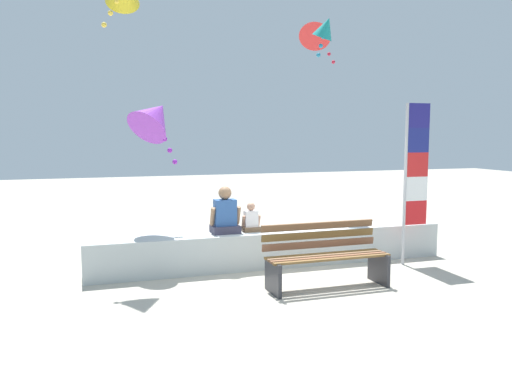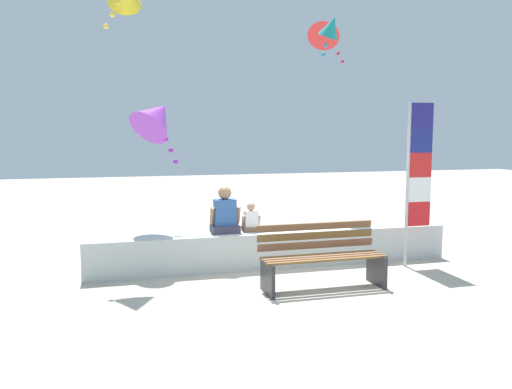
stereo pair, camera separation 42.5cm
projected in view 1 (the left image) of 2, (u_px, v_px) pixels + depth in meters
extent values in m
plane|color=#ABA495|center=(304.00, 286.00, 7.51)|extent=(40.00, 40.00, 0.00)
cube|color=#B6BDBC|center=(273.00, 248.00, 8.69)|extent=(5.93, 0.59, 0.57)
cube|color=brown|center=(334.00, 259.00, 7.22)|extent=(1.74, 0.08, 0.03)
cube|color=brown|center=(330.00, 257.00, 7.32)|extent=(1.74, 0.08, 0.03)
cube|color=brown|center=(326.00, 256.00, 7.43)|extent=(1.74, 0.08, 0.03)
cube|color=brown|center=(323.00, 254.00, 7.53)|extent=(1.74, 0.08, 0.03)
cube|color=brown|center=(319.00, 244.00, 7.62)|extent=(1.74, 0.06, 0.10)
cube|color=brown|center=(319.00, 235.00, 7.63)|extent=(1.74, 0.06, 0.10)
cube|color=brown|center=(318.00, 226.00, 7.63)|extent=(1.74, 0.06, 0.10)
cube|color=#2D2D33|center=(273.00, 277.00, 7.14)|extent=(0.05, 0.53, 0.45)
cube|color=#2D2D33|center=(379.00, 268.00, 7.66)|extent=(0.05, 0.53, 0.45)
cube|color=#373549|center=(225.00, 229.00, 8.46)|extent=(0.43, 0.36, 0.12)
cube|color=#30589A|center=(225.00, 212.00, 8.42)|extent=(0.34, 0.22, 0.42)
cylinder|color=#997151|center=(213.00, 216.00, 8.35)|extent=(0.07, 0.17, 0.30)
cylinder|color=#997151|center=(238.00, 215.00, 8.48)|extent=(0.07, 0.17, 0.30)
sphere|color=#997151|center=(225.00, 193.00, 8.39)|extent=(0.21, 0.21, 0.21)
cube|color=brown|center=(251.00, 229.00, 8.59)|extent=(0.27, 0.22, 0.07)
cube|color=white|center=(251.00, 219.00, 8.57)|extent=(0.21, 0.14, 0.26)
cylinder|color=tan|center=(243.00, 221.00, 8.52)|extent=(0.04, 0.11, 0.19)
cylinder|color=tan|center=(259.00, 220.00, 8.60)|extent=(0.04, 0.11, 0.19)
sphere|color=tan|center=(251.00, 207.00, 8.55)|extent=(0.13, 0.13, 0.13)
cylinder|color=#B7B7BC|center=(405.00, 185.00, 8.63)|extent=(0.05, 0.05, 2.63)
cube|color=red|center=(416.00, 213.00, 8.75)|extent=(0.40, 0.02, 0.39)
cube|color=white|center=(417.00, 189.00, 8.71)|extent=(0.40, 0.02, 0.39)
cube|color=red|center=(418.00, 165.00, 8.66)|extent=(0.40, 0.02, 0.39)
cube|color=navy|center=(418.00, 140.00, 8.61)|extent=(0.40, 0.02, 0.39)
cube|color=navy|center=(419.00, 116.00, 8.57)|extent=(0.40, 0.02, 0.39)
cone|color=red|center=(316.00, 30.00, 12.00)|extent=(1.07, 1.14, 0.92)
sphere|color=red|center=(320.00, 38.00, 12.00)|extent=(0.08, 0.08, 0.08)
sphere|color=red|center=(325.00, 46.00, 12.00)|extent=(0.08, 0.08, 0.08)
sphere|color=red|center=(329.00, 54.00, 12.00)|extent=(0.08, 0.08, 0.08)
sphere|color=red|center=(333.00, 62.00, 12.00)|extent=(0.08, 0.08, 0.08)
cone|color=purple|center=(155.00, 117.00, 8.61)|extent=(1.12, 1.10, 0.89)
sphere|color=purple|center=(160.00, 128.00, 8.58)|extent=(0.08, 0.08, 0.08)
sphere|color=purple|center=(165.00, 139.00, 8.55)|extent=(0.08, 0.08, 0.08)
sphere|color=purple|center=(170.00, 150.00, 8.52)|extent=(0.08, 0.08, 0.08)
sphere|color=purple|center=(175.00, 162.00, 8.49)|extent=(0.08, 0.08, 0.08)
cone|color=teal|center=(326.00, 28.00, 10.10)|extent=(0.64, 0.65, 0.51)
sphere|color=teal|center=(323.00, 37.00, 10.04)|extent=(0.08, 0.08, 0.08)
sphere|color=teal|center=(321.00, 46.00, 9.98)|extent=(0.08, 0.08, 0.08)
sphere|color=teal|center=(318.00, 55.00, 9.91)|extent=(0.08, 0.08, 0.08)
sphere|color=yellow|center=(117.00, 1.00, 8.10)|extent=(0.08, 0.08, 0.08)
sphere|color=yellow|center=(111.00, 13.00, 8.09)|extent=(0.08, 0.08, 0.08)
sphere|color=yellow|center=(104.00, 25.00, 8.07)|extent=(0.08, 0.08, 0.08)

